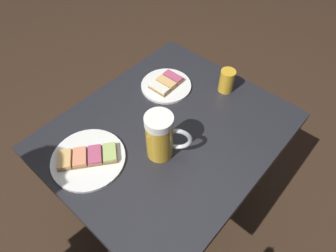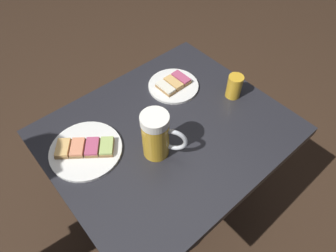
% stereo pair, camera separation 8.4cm
% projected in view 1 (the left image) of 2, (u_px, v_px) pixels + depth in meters
% --- Properties ---
extents(ground_plane, '(6.00, 6.00, 0.00)m').
position_uv_depth(ground_plane, '(168.00, 215.00, 1.61)').
color(ground_plane, '#382619').
extents(cafe_table, '(0.81, 0.68, 0.75)m').
position_uv_depth(cafe_table, '(168.00, 156.00, 1.16)').
color(cafe_table, black).
rests_on(cafe_table, ground_plane).
extents(plate_near, '(0.24, 0.24, 0.03)m').
position_uv_depth(plate_near, '(88.00, 158.00, 0.94)').
color(plate_near, white).
rests_on(plate_near, cafe_table).
extents(plate_far, '(0.20, 0.20, 0.03)m').
position_uv_depth(plate_far, '(166.00, 85.00, 1.16)').
color(plate_far, white).
rests_on(plate_far, cafe_table).
extents(beer_mug, '(0.11, 0.13, 0.17)m').
position_uv_depth(beer_mug, '(161.00, 136.00, 0.90)').
color(beer_mug, gold).
rests_on(beer_mug, cafe_table).
extents(beer_glass_small, '(0.06, 0.06, 0.09)m').
position_uv_depth(beer_glass_small, '(227.00, 81.00, 1.12)').
color(beer_glass_small, gold).
rests_on(beer_glass_small, cafe_table).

